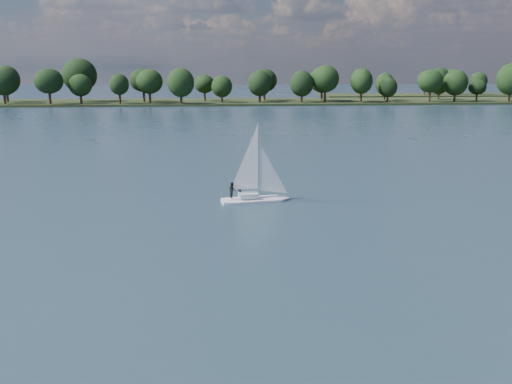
# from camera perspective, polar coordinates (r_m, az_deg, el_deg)

# --- Properties ---
(ground) EXTENTS (700.00, 700.00, 0.00)m
(ground) POSITION_cam_1_polar(r_m,az_deg,el_deg) (115.65, -2.00, 5.54)
(ground) COLOR #233342
(ground) RESTS_ON ground
(far_shore) EXTENTS (660.00, 40.00, 1.50)m
(far_shore) POSITION_cam_1_polar(r_m,az_deg,el_deg) (227.17, -3.47, 8.90)
(far_shore) COLOR black
(far_shore) RESTS_ON ground
(sailboat) EXTENTS (6.77, 2.86, 8.64)m
(sailboat) POSITION_cam_1_polar(r_m,az_deg,el_deg) (58.90, -0.43, 1.27)
(sailboat) COLOR white
(sailboat) RESTS_ON ground
(treeline) EXTENTS (562.61, 73.82, 18.64)m
(treeline) POSITION_cam_1_polar(r_m,az_deg,el_deg) (222.88, -3.29, 10.89)
(treeline) COLOR black
(treeline) RESTS_ON ground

